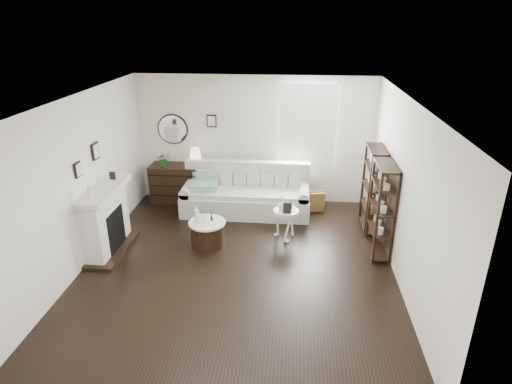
# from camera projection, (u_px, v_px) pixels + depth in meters

# --- Properties ---
(room) EXTENTS (5.50, 5.50, 5.50)m
(room) POSITION_uv_depth(u_px,v_px,m) (289.00, 130.00, 8.84)
(room) COLOR black
(room) RESTS_ON ground
(fireplace) EXTENTS (0.50, 1.40, 1.84)m
(fireplace) POSITION_uv_depth(u_px,v_px,m) (106.00, 222.00, 7.30)
(fireplace) COLOR silver
(fireplace) RESTS_ON ground
(shelf_unit_far) EXTENTS (0.30, 0.80, 1.60)m
(shelf_unit_far) POSITION_uv_depth(u_px,v_px,m) (373.00, 189.00, 7.96)
(shelf_unit_far) COLOR black
(shelf_unit_far) RESTS_ON ground
(shelf_unit_near) EXTENTS (0.30, 0.80, 1.60)m
(shelf_unit_near) POSITION_uv_depth(u_px,v_px,m) (381.00, 210.00, 7.13)
(shelf_unit_near) COLOR black
(shelf_unit_near) RESTS_ON ground
(sofa) EXTENTS (2.59, 0.90, 1.01)m
(sofa) POSITION_uv_depth(u_px,v_px,m) (246.00, 196.00, 8.83)
(sofa) COLOR beige
(sofa) RESTS_ON ground
(quilt) EXTENTS (0.60, 0.51, 0.14)m
(quilt) POSITION_uv_depth(u_px,v_px,m) (204.00, 186.00, 8.69)
(quilt) COLOR #258868
(quilt) RESTS_ON sofa
(suitcase) EXTENTS (0.63, 0.31, 0.40)m
(suitcase) POSITION_uv_depth(u_px,v_px,m) (309.00, 201.00, 8.92)
(suitcase) COLOR brown
(suitcase) RESTS_ON ground
(dresser) EXTENTS (1.25, 0.53, 0.83)m
(dresser) POSITION_uv_depth(u_px,v_px,m) (180.00, 183.00, 9.28)
(dresser) COLOR black
(dresser) RESTS_ON ground
(table_lamp) EXTENTS (0.33, 0.33, 0.39)m
(table_lamp) POSITION_uv_depth(u_px,v_px,m) (195.00, 157.00, 9.02)
(table_lamp) COLOR white
(table_lamp) RESTS_ON dresser
(potted_plant) EXTENTS (0.33, 0.31, 0.29)m
(potted_plant) POSITION_uv_depth(u_px,v_px,m) (164.00, 159.00, 9.05)
(potted_plant) COLOR #19571B
(potted_plant) RESTS_ON dresser
(drum_table) EXTENTS (0.65, 0.65, 0.45)m
(drum_table) POSITION_uv_depth(u_px,v_px,m) (208.00, 233.00, 7.58)
(drum_table) COLOR black
(drum_table) RESTS_ON ground
(pedestal_table) EXTENTS (0.47, 0.47, 0.57)m
(pedestal_table) POSITION_uv_depth(u_px,v_px,m) (286.00, 213.00, 7.69)
(pedestal_table) COLOR silver
(pedestal_table) RESTS_ON ground
(eiffel_drum) EXTENTS (0.12, 0.12, 0.19)m
(eiffel_drum) POSITION_uv_depth(u_px,v_px,m) (211.00, 216.00, 7.49)
(eiffel_drum) COLOR black
(eiffel_drum) RESTS_ON drum_table
(bottle_drum) EXTENTS (0.07, 0.07, 0.32)m
(bottle_drum) POSITION_uv_depth(u_px,v_px,m) (197.00, 215.00, 7.38)
(bottle_drum) COLOR silver
(bottle_drum) RESTS_ON drum_table
(card_frame_drum) EXTENTS (0.17, 0.10, 0.22)m
(card_frame_drum) POSITION_uv_depth(u_px,v_px,m) (202.00, 220.00, 7.30)
(card_frame_drum) COLOR white
(card_frame_drum) RESTS_ON drum_table
(eiffel_ped) EXTENTS (0.10, 0.10, 0.17)m
(eiffel_ped) POSITION_uv_depth(u_px,v_px,m) (291.00, 205.00, 7.66)
(eiffel_ped) COLOR black
(eiffel_ped) RESTS_ON pedestal_table
(flask_ped) EXTENTS (0.14, 0.14, 0.27)m
(flask_ped) POSITION_uv_depth(u_px,v_px,m) (282.00, 203.00, 7.64)
(flask_ped) COLOR silver
(flask_ped) RESTS_ON pedestal_table
(card_frame_ped) EXTENTS (0.14, 0.06, 0.19)m
(card_frame_ped) POSITION_uv_depth(u_px,v_px,m) (287.00, 208.00, 7.52)
(card_frame_ped) COLOR black
(card_frame_ped) RESTS_ON pedestal_table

